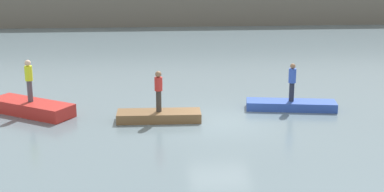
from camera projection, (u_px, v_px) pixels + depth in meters
name	position (u px, v px, depth m)	size (l,w,h in m)	color
ground_plane	(220.00, 122.00, 22.72)	(120.00, 120.00, 0.00)	slate
embankment_wall	(181.00, 6.00, 49.23)	(80.00, 1.20, 3.48)	#666056
rowboat_red	(31.00, 108.00, 23.77)	(3.87, 1.27, 0.55)	red
rowboat_brown	(159.00, 116.00, 22.90)	(3.42, 1.09, 0.39)	brown
rowboat_blue	(291.00, 105.00, 24.47)	(3.88, 1.02, 0.38)	#2B4CAD
person_blue_shirt	(292.00, 80.00, 24.17)	(0.32, 0.32, 1.67)	#232838
person_red_shirt	(159.00, 89.00, 22.60)	(0.32, 0.32, 1.69)	#38332D
person_hiviz_shirt	(29.00, 78.00, 23.43)	(0.32, 0.32, 1.80)	#4C4C56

